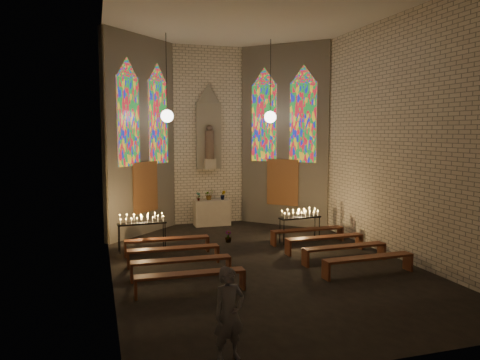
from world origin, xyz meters
name	(u,v)px	position (x,y,z in m)	size (l,w,h in m)	color
floor	(258,262)	(0.00, 0.00, 0.00)	(12.00, 12.00, 0.00)	black
room	(226,130)	(0.00, 3.37, 3.72)	(8.22, 12.43, 7.00)	beige
altar	(212,213)	(0.00, 5.45, 0.50)	(1.40, 0.60, 1.00)	#BFB29B
flower_vase_left	(198,196)	(-0.55, 5.40, 1.17)	(0.18, 0.12, 0.34)	#4C723F
flower_vase_center	(209,195)	(-0.09, 5.54, 1.20)	(0.36, 0.31, 0.40)	#4C723F
flower_vase_right	(223,195)	(0.44, 5.41, 1.19)	(0.20, 0.17, 0.37)	#4C723F
aisle_flower_pot	(228,237)	(-0.16, 2.53, 0.19)	(0.22, 0.22, 0.39)	#4C723F
votive_stand_left	(142,221)	(-3.00, 2.29, 0.93)	(1.50, 0.46, 1.09)	black
votive_stand_right	(300,215)	(2.11, 1.83, 0.91)	(1.48, 0.51, 1.06)	black
pew_left_0	(167,241)	(-2.32, 1.66, 0.39)	(2.53, 0.43, 0.48)	#572A19
pew_right_0	(308,231)	(2.32, 1.66, 0.39)	(2.53, 0.43, 0.48)	#572A19
pew_left_1	(174,251)	(-2.32, 0.46, 0.39)	(2.53, 0.43, 0.48)	#572A19
pew_right_1	(325,239)	(2.32, 0.46, 0.39)	(2.53, 0.43, 0.48)	#572A19
pew_left_2	(181,262)	(-2.32, -0.74, 0.39)	(2.53, 0.43, 0.48)	#572A19
pew_right_2	(345,249)	(2.32, -0.74, 0.39)	(2.53, 0.43, 0.48)	#572A19
pew_left_3	(191,276)	(-2.32, -1.94, 0.39)	(2.53, 0.43, 0.48)	#572A19
pew_right_3	(368,260)	(2.32, -1.94, 0.39)	(2.53, 0.43, 0.48)	#572A19
visitor	(229,314)	(-2.33, -5.21, 0.77)	(0.56, 0.37, 1.54)	#53525D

